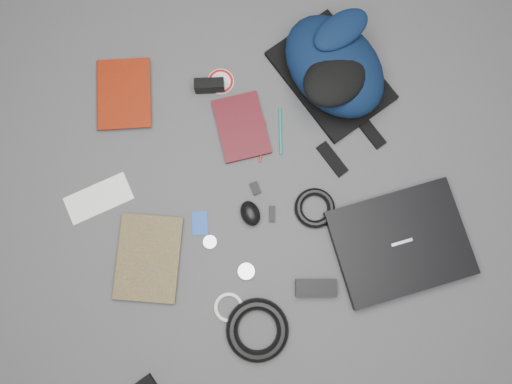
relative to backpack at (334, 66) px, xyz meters
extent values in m
plane|color=#4F4F51|center=(-0.34, -0.32, -0.09)|extent=(4.00, 4.00, 0.00)
cube|color=black|center=(0.06, -0.59, -0.07)|extent=(0.42, 0.33, 0.04)
imported|color=maroon|center=(-0.77, 0.13, -0.07)|extent=(0.22, 0.27, 0.03)
imported|color=#AA920C|center=(-0.82, -0.41, -0.08)|extent=(0.27, 0.32, 0.02)
cube|color=white|center=(-0.84, -0.21, -0.09)|extent=(0.22, 0.13, 0.00)
cube|color=#3E0B11|center=(-0.34, -0.10, -0.08)|extent=(0.16, 0.22, 0.02)
cube|color=black|center=(-0.40, 0.06, -0.06)|extent=(0.10, 0.06, 0.05)
cylinder|color=white|center=(-0.36, 0.08, -0.09)|extent=(0.11, 0.11, 0.00)
cylinder|color=#0E806B|center=(-0.21, -0.14, -0.08)|extent=(0.05, 0.16, 0.01)
cylinder|color=#A32B0C|center=(-0.28, -0.16, -0.08)|extent=(0.06, 0.14, 0.01)
cube|color=#1641A7|center=(-0.54, -0.37, -0.09)|extent=(0.06, 0.09, 0.00)
cube|color=black|center=(-0.31, -0.40, -0.08)|extent=(0.03, 0.05, 0.01)
cube|color=black|center=(-0.34, -0.31, -0.08)|extent=(0.03, 0.04, 0.01)
ellipsoid|color=black|center=(-0.38, -0.38, -0.07)|extent=(0.07, 0.09, 0.04)
cylinder|color=#BBBBBD|center=(-0.53, -0.44, -0.08)|extent=(0.05, 0.05, 0.01)
cylinder|color=silver|center=(-0.44, -0.56, -0.08)|extent=(0.06, 0.06, 0.01)
torus|color=black|center=(-0.17, -0.42, -0.08)|extent=(0.16, 0.16, 0.03)
cube|color=black|center=(-0.24, -0.66, -0.07)|extent=(0.14, 0.08, 0.03)
torus|color=black|center=(-0.45, -0.74, -0.07)|extent=(0.24, 0.24, 0.04)
torus|color=white|center=(-0.52, -0.65, -0.08)|extent=(0.12, 0.12, 0.01)
camera|label=1|loc=(-0.41, -0.57, 1.51)|focal=35.00mm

